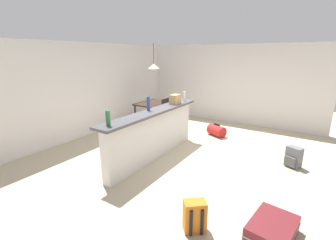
{
  "coord_description": "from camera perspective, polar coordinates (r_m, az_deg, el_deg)",
  "views": [
    {
      "loc": [
        -4.49,
        -2.25,
        2.2
      ],
      "look_at": [
        -0.11,
        0.55,
        0.73
      ],
      "focal_mm": 25.11,
      "sensor_mm": 36.0,
      "label": 1
    }
  ],
  "objects": [
    {
      "name": "ground_plane",
      "position": [
        5.49,
        5.51,
        -8.2
      ],
      "size": [
        13.0,
        13.0,
        0.05
      ],
      "primitive_type": "cube",
      "color": "#BCAD8E"
    },
    {
      "name": "wall_back",
      "position": [
        7.01,
        -17.12,
        7.31
      ],
      "size": [
        6.6,
        0.1,
        2.5
      ],
      "primitive_type": "cube",
      "color": "silver",
      "rests_on": "ground_plane"
    },
    {
      "name": "wall_right",
      "position": [
        8.01,
        13.97,
        8.53
      ],
      "size": [
        0.1,
        6.0,
        2.5
      ],
      "primitive_type": "cube",
      "color": "silver",
      "rests_on": "ground_plane"
    },
    {
      "name": "partition_half_wall",
      "position": [
        5.05,
        -3.44,
        -3.85
      ],
      "size": [
        2.8,
        0.2,
        1.01
      ],
      "primitive_type": "cube",
      "color": "silver",
      "rests_on": "ground_plane"
    },
    {
      "name": "bar_countertop",
      "position": [
        4.9,
        -3.54,
        1.99
      ],
      "size": [
        2.96,
        0.4,
        0.05
      ],
      "primitive_type": "cube",
      "color": "#4C4C51",
      "rests_on": "partition_half_wall"
    },
    {
      "name": "bottle_green",
      "position": [
        3.94,
        -14.37,
        0.39
      ],
      "size": [
        0.07,
        0.07,
        0.26
      ],
      "primitive_type": "cylinder",
      "color": "#2D6B38",
      "rests_on": "bar_countertop"
    },
    {
      "name": "bottle_blue",
      "position": [
        4.89,
        -4.8,
        4.03
      ],
      "size": [
        0.07,
        0.07,
        0.3
      ],
      "primitive_type": "cylinder",
      "color": "#284C89",
      "rests_on": "bar_countertop"
    },
    {
      "name": "bottle_clear",
      "position": [
        5.88,
        3.93,
        5.76
      ],
      "size": [
        0.06,
        0.06,
        0.24
      ],
      "primitive_type": "cylinder",
      "color": "silver",
      "rests_on": "bar_countertop"
    },
    {
      "name": "grocery_bag",
      "position": [
        5.54,
        1.73,
        5.07
      ],
      "size": [
        0.26,
        0.18,
        0.22
      ],
      "primitive_type": "cube",
      "color": "tan",
      "rests_on": "bar_countertop"
    },
    {
      "name": "dining_table",
      "position": [
        7.33,
        -3.51,
        3.52
      ],
      "size": [
        1.1,
        0.8,
        0.74
      ],
      "color": "#332319",
      "rests_on": "ground_plane"
    },
    {
      "name": "dining_chair_near_partition",
      "position": [
        6.98,
        0.08,
        1.82
      ],
      "size": [
        0.43,
        0.43,
        0.93
      ],
      "color": "black",
      "rests_on": "ground_plane"
    },
    {
      "name": "pendant_lamp",
      "position": [
        7.08,
        -3.46,
        12.92
      ],
      "size": [
        0.34,
        0.34,
        0.77
      ],
      "color": "black"
    },
    {
      "name": "suitcase_flat_maroon",
      "position": [
        3.45,
        24.0,
        -23.09
      ],
      "size": [
        0.86,
        0.58,
        0.22
      ],
      "color": "maroon",
      "rests_on": "ground_plane"
    },
    {
      "name": "backpack_orange",
      "position": [
        3.26,
        6.46,
        -22.17
      ],
      "size": [
        0.34,
        0.34,
        0.42
      ],
      "color": "orange",
      "rests_on": "ground_plane"
    },
    {
      "name": "duffel_bag_red",
      "position": [
        6.65,
        11.7,
        -2.51
      ],
      "size": [
        0.47,
        0.56,
        0.34
      ],
      "color": "red",
      "rests_on": "ground_plane"
    },
    {
      "name": "backpack_grey",
      "position": [
        5.38,
        28.15,
        -7.99
      ],
      "size": [
        0.31,
        0.33,
        0.42
      ],
      "color": "slate",
      "rests_on": "ground_plane"
    }
  ]
}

